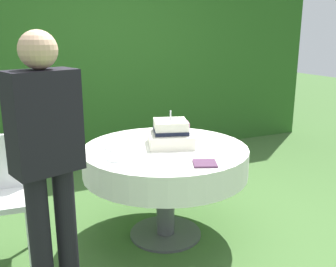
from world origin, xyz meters
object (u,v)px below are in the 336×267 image
object	(u,v)px
serving_plate_near	(116,159)
standing_person	(47,157)
wedding_cake	(171,134)
serving_plate_far	(114,148)
garden_chair	(1,187)
napkin_stack	(205,163)
cake_table	(165,161)
serving_plate_left	(224,144)

from	to	relation	value
serving_plate_near	standing_person	size ratio (longest dim) A/B	0.08
wedding_cake	serving_plate_far	bearing A→B (deg)	170.34
serving_plate_far	garden_chair	world-z (taller)	garden_chair
napkin_stack	garden_chair	xyz separation A→B (m)	(-1.25, 0.66, -0.20)
wedding_cake	standing_person	bearing A→B (deg)	-151.93
cake_table	garden_chair	world-z (taller)	garden_chair
serving_plate_left	garden_chair	bearing A→B (deg)	168.85
serving_plate_near	serving_plate_far	distance (m)	0.26
garden_chair	serving_plate_near	bearing A→B (deg)	-24.16
serving_plate_far	standing_person	size ratio (longest dim) A/B	0.09
wedding_cake	serving_plate_left	world-z (taller)	wedding_cake
cake_table	wedding_cake	bearing A→B (deg)	30.54
cake_table	standing_person	distance (m)	1.08
serving_plate_left	garden_chair	world-z (taller)	garden_chair
serving_plate_near	serving_plate_left	bearing A→B (deg)	0.90
cake_table	standing_person	world-z (taller)	standing_person
wedding_cake	serving_plate_left	xyz separation A→B (m)	(0.38, -0.16, -0.08)
serving_plate_near	napkin_stack	distance (m)	0.61
serving_plate_near	garden_chair	bearing A→B (deg)	155.84
serving_plate_near	cake_table	bearing A→B (deg)	17.69
wedding_cake	napkin_stack	size ratio (longest dim) A/B	2.75
napkin_stack	garden_chair	distance (m)	1.43
serving_plate_far	standing_person	xyz separation A→B (m)	(-0.55, -0.60, 0.19)
wedding_cake	garden_chair	bearing A→B (deg)	172.80
garden_chair	serving_plate_far	bearing A→B (deg)	-5.86
cake_table	serving_plate_left	bearing A→B (deg)	-15.44
cake_table	serving_plate_near	world-z (taller)	serving_plate_near
wedding_cake	standing_person	xyz separation A→B (m)	(-0.98, -0.52, 0.10)
serving_plate_left	wedding_cake	bearing A→B (deg)	156.84
wedding_cake	napkin_stack	distance (m)	0.51
garden_chair	cake_table	bearing A→B (deg)	-9.49
serving_plate_near	garden_chair	distance (m)	0.84
cake_table	napkin_stack	xyz separation A→B (m)	(0.08, -0.47, 0.12)
serving_plate_left	standing_person	distance (m)	1.42
cake_table	serving_plate_far	size ratio (longest dim) A/B	8.83
wedding_cake	standing_person	world-z (taller)	standing_person
standing_person	serving_plate_far	bearing A→B (deg)	47.49
serving_plate_near	serving_plate_far	size ratio (longest dim) A/B	0.93
serving_plate_near	serving_plate_left	xyz separation A→B (m)	(0.88, 0.01, 0.00)
standing_person	garden_chair	bearing A→B (deg)	110.65
wedding_cake	garden_chair	world-z (taller)	wedding_cake
cake_table	serving_plate_left	distance (m)	0.48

